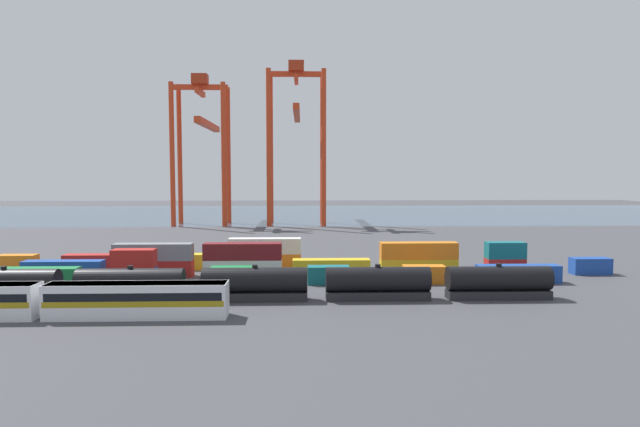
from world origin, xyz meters
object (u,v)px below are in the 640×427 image
at_px(shipping_container_3, 232,276).
at_px(shipping_container_15, 505,266).
at_px(gantry_crane_west, 203,136).
at_px(freight_tank_row, 255,283).
at_px(passenger_train, 42,299).
at_px(shipping_container_19, 101,262).
at_px(gantry_crane_central, 297,128).
at_px(shipping_container_18, 18,263).
at_px(shipping_container_21, 265,261).

height_order(shipping_container_3, shipping_container_15, same).
distance_m(shipping_container_3, gantry_crane_west, 102.61).
bearing_deg(shipping_container_15, freight_tank_row, -156.77).
xyz_separation_m(passenger_train, shipping_container_3, (18.52, 17.81, -0.84)).
relative_size(passenger_train, shipping_container_19, 3.36).
bearing_deg(shipping_container_3, shipping_container_15, 8.57).
bearing_deg(freight_tank_row, gantry_crane_west, 103.57).
xyz_separation_m(shipping_container_3, shipping_container_15, (42.32, 6.38, 0.00)).
xyz_separation_m(freight_tank_row, gantry_crane_west, (-25.74, 106.63, 26.03)).
xyz_separation_m(passenger_train, gantry_crane_central, (26.89, 114.76, 28.73)).
bearing_deg(freight_tank_row, shipping_container_18, 151.11).
xyz_separation_m(shipping_container_15, gantry_crane_central, (-33.94, 90.58, 29.57)).
bearing_deg(gantry_crane_west, shipping_container_21, -73.14).
bearing_deg(shipping_container_21, gantry_crane_west, 106.86).
distance_m(shipping_container_3, shipping_container_21, 13.34).
xyz_separation_m(passenger_train, shipping_container_19, (-4.85, 30.57, -0.84)).
bearing_deg(gantry_crane_west, freight_tank_row, -76.43).
distance_m(passenger_train, shipping_container_19, 30.96).
distance_m(gantry_crane_west, gantry_crane_central, 30.03).
height_order(passenger_train, shipping_container_3, passenger_train).
bearing_deg(shipping_container_21, freight_tank_row, -89.19).
distance_m(passenger_train, shipping_container_3, 25.70).
xyz_separation_m(shipping_container_21, gantry_crane_west, (-25.42, 83.90, 26.89)).
bearing_deg(gantry_crane_central, gantry_crane_west, -179.43).
height_order(passenger_train, shipping_container_15, passenger_train).
bearing_deg(shipping_container_15, shipping_container_21, 170.57).
bearing_deg(passenger_train, shipping_container_21, 53.76).
xyz_separation_m(freight_tank_row, shipping_container_19, (-27.57, 22.74, -0.86)).
distance_m(shipping_container_18, gantry_crane_west, 89.45).
bearing_deg(shipping_container_3, shipping_container_18, 160.97).
height_order(shipping_container_18, gantry_crane_central, gantry_crane_central).
bearing_deg(passenger_train, freight_tank_row, 19.02).
distance_m(shipping_container_15, shipping_container_21, 38.96).
xyz_separation_m(freight_tank_row, gantry_crane_central, (4.17, 106.93, 28.71)).
bearing_deg(shipping_container_3, shipping_container_21, 73.06).
relative_size(shipping_container_21, gantry_crane_west, 0.26).
bearing_deg(shipping_container_21, shipping_container_18, 180.00).
bearing_deg(shipping_container_19, shipping_container_15, -5.55).
distance_m(shipping_container_18, gantry_crane_central, 100.11).
bearing_deg(shipping_container_18, passenger_train, -58.85).
bearing_deg(shipping_container_19, shipping_container_21, 0.00).
bearing_deg(shipping_container_21, shipping_container_15, -9.43).
distance_m(shipping_container_3, shipping_container_18, 39.13).
height_order(passenger_train, shipping_container_21, passenger_train).
height_order(shipping_container_3, gantry_crane_west, gantry_crane_west).
height_order(shipping_container_19, gantry_crane_central, gantry_crane_central).
relative_size(shipping_container_3, gantry_crane_west, 0.13).
xyz_separation_m(shipping_container_3, shipping_container_21, (3.89, 12.76, 0.00)).
height_order(freight_tank_row, shipping_container_3, freight_tank_row).
bearing_deg(shipping_container_21, gantry_crane_central, 86.95).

